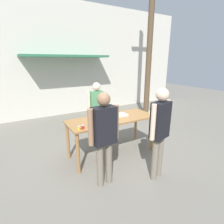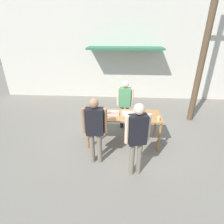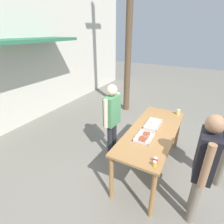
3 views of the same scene
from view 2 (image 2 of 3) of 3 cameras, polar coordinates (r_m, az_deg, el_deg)
ground_plane at (r=5.41m, az=3.53°, el=-9.81°), size 24.00×24.00×0.00m
building_facade_back at (r=8.45m, az=4.21°, el=19.45°), size 12.00×1.11×4.50m
serving_table at (r=4.99m, az=3.78°, el=-2.07°), size 2.11×0.82×0.93m
food_tray_sausages at (r=4.99m, az=-0.07°, el=-0.37°), size 0.41×0.27×0.04m
food_tray_buns at (r=4.98m, az=6.01°, el=-0.49°), size 0.48×0.26×0.05m
condiment_jar_mustard at (r=4.73m, az=-7.48°, el=-1.76°), size 0.06×0.06×0.08m
condiment_jar_ketchup at (r=4.73m, az=-6.48°, el=-1.73°), size 0.06×0.06×0.08m
beer_cup at (r=4.75m, az=14.98°, el=-2.10°), size 0.08×0.08×0.12m
person_server_behind_table at (r=5.73m, az=4.26°, el=3.74°), size 0.54×0.23×1.68m
person_customer_holding_hotdog at (r=4.15m, az=-5.62°, el=-4.64°), size 0.60×0.24×1.75m
person_customer_with_cup at (r=3.80m, az=8.27°, el=-7.19°), size 0.55×0.30×1.79m
utility_pole at (r=6.64m, az=29.28°, el=23.72°), size 1.10×0.21×6.32m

